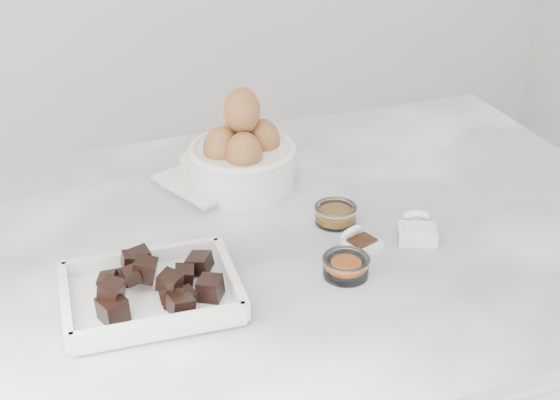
% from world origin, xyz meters
% --- Properties ---
extents(marble_slab, '(1.20, 0.80, 0.04)m').
position_xyz_m(marble_slab, '(0.00, 0.00, 0.92)').
color(marble_slab, silver).
rests_on(marble_slab, cabinet).
extents(chocolate_dish, '(0.24, 0.19, 0.06)m').
position_xyz_m(chocolate_dish, '(-0.21, -0.11, 0.96)').
color(chocolate_dish, white).
rests_on(chocolate_dish, marble_slab).
extents(butter_plate, '(0.19, 0.19, 0.06)m').
position_xyz_m(butter_plate, '(-0.05, 0.19, 0.96)').
color(butter_plate, white).
rests_on(butter_plate, marble_slab).
extents(sugar_ramekin, '(0.08, 0.08, 0.05)m').
position_xyz_m(sugar_ramekin, '(0.07, 0.19, 0.96)').
color(sugar_ramekin, white).
rests_on(sugar_ramekin, marble_slab).
extents(egg_bowl, '(0.18, 0.18, 0.17)m').
position_xyz_m(egg_bowl, '(0.00, 0.17, 1.00)').
color(egg_bowl, white).
rests_on(egg_bowl, marble_slab).
extents(honey_bowl, '(0.07, 0.07, 0.03)m').
position_xyz_m(honey_bowl, '(0.10, 0.00, 0.95)').
color(honey_bowl, white).
rests_on(honey_bowl, marble_slab).
extents(zest_bowl, '(0.07, 0.07, 0.03)m').
position_xyz_m(zest_bowl, '(0.06, -0.14, 0.96)').
color(zest_bowl, white).
rests_on(zest_bowl, marble_slab).
extents(vanilla_spoon, '(0.06, 0.07, 0.04)m').
position_xyz_m(vanilla_spoon, '(0.10, -0.08, 0.95)').
color(vanilla_spoon, white).
rests_on(vanilla_spoon, marble_slab).
extents(salt_spoon, '(0.07, 0.08, 0.04)m').
position_xyz_m(salt_spoon, '(0.20, -0.08, 0.95)').
color(salt_spoon, white).
rests_on(salt_spoon, marble_slab).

